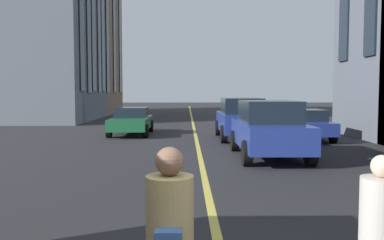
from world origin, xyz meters
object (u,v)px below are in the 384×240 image
at_px(car_green_far, 131,121).
at_px(car_blue_mid, 241,118).
at_px(car_blue_parked_b, 304,124).
at_px(car_blue_parked_a, 269,128).

distance_m(car_green_far, car_blue_mid, 5.70).
relative_size(car_blue_mid, car_blue_parked_b, 1.07).
distance_m(car_green_far, car_blue_parked_b, 8.43).
bearing_deg(car_blue_mid, car_green_far, 68.76).
bearing_deg(car_blue_mid, car_blue_parked_a, -178.04).
relative_size(car_blue_parked_a, car_green_far, 1.07).
xyz_separation_m(car_green_far, car_blue_mid, (-2.06, -5.30, 0.27)).
distance_m(car_blue_parked_a, car_blue_mid, 5.45).
distance_m(car_blue_mid, car_blue_parked_b, 2.85).
relative_size(car_green_far, car_blue_mid, 0.94).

